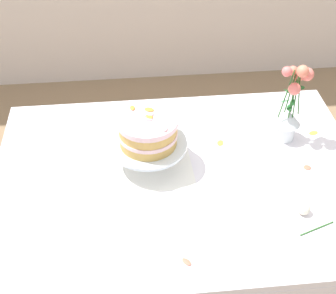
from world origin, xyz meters
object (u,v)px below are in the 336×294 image
object	(u,v)px
dining_table	(181,197)
fallen_rose	(304,209)
cake_stand	(148,146)
layer_cake	(148,131)
flower_vase	(290,109)

from	to	relation	value
dining_table	fallen_rose	size ratio (longest dim) A/B	10.89
cake_stand	layer_cake	distance (m)	0.07
layer_cake	fallen_rose	world-z (taller)	layer_cake
layer_cake	flower_vase	distance (m)	0.57
dining_table	flower_vase	world-z (taller)	flower_vase
layer_cake	fallen_rose	xyz separation A→B (m)	(0.51, -0.31, -0.14)
dining_table	cake_stand	distance (m)	0.24
cake_stand	dining_table	bearing A→B (deg)	-43.47
cake_stand	layer_cake	xyz separation A→B (m)	(0.00, 0.00, 0.07)
dining_table	flower_vase	xyz separation A→B (m)	(0.45, 0.20, 0.24)
dining_table	layer_cake	world-z (taller)	layer_cake
dining_table	cake_stand	world-z (taller)	cake_stand
cake_stand	fallen_rose	distance (m)	0.60
layer_cake	flower_vase	bearing A→B (deg)	9.41
dining_table	fallen_rose	distance (m)	0.46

